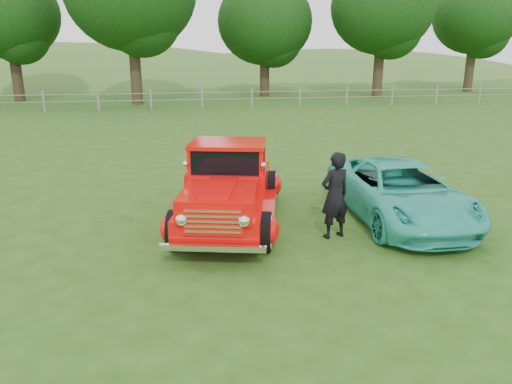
{
  "coord_description": "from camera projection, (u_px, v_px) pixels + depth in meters",
  "views": [
    {
      "loc": [
        -1.51,
        -8.23,
        3.69
      ],
      "look_at": [
        -0.03,
        1.2,
        0.86
      ],
      "focal_mm": 35.0,
      "sensor_mm": 36.0,
      "label": 1
    }
  ],
  "objects": [
    {
      "name": "tree_mid_east",
      "position": [
        382.0,
        8.0,
        34.83
      ],
      "size": [
        7.2,
        7.2,
        9.44
      ],
      "color": "black",
      "rests_on": "ground"
    },
    {
      "name": "fence_line",
      "position": [
        202.0,
        98.0,
        29.73
      ],
      "size": [
        48.0,
        0.12,
        1.2
      ],
      "color": "gray",
      "rests_on": "ground"
    },
    {
      "name": "tree_near_east",
      "position": [
        265.0,
        22.0,
        35.79
      ],
      "size": [
        6.8,
        6.8,
        8.33
      ],
      "color": "black",
      "rests_on": "ground"
    },
    {
      "name": "man",
      "position": [
        335.0,
        195.0,
        9.72
      ],
      "size": [
        0.73,
        0.59,
        1.73
      ],
      "primitive_type": "imported",
      "rotation": [
        0.0,
        0.0,
        3.47
      ],
      "color": "black",
      "rests_on": "ground"
    },
    {
      "name": "tree_far_east",
      "position": [
        476.0,
        16.0,
        39.1
      ],
      "size": [
        6.6,
        6.6,
        8.86
      ],
      "color": "black",
      "rests_on": "ground"
    },
    {
      "name": "tree_mid_west",
      "position": [
        9.0,
        15.0,
        32.22
      ],
      "size": [
        6.4,
        6.4,
        8.46
      ],
      "color": "black",
      "rests_on": "ground"
    },
    {
      "name": "distant_hills",
      "position": [
        157.0,
        109.0,
        66.07
      ],
      "size": [
        116.0,
        60.0,
        18.0
      ],
      "color": "#386023",
      "rests_on": "ground"
    },
    {
      "name": "red_pickup",
      "position": [
        229.0,
        187.0,
        10.54
      ],
      "size": [
        3.0,
        5.24,
        1.78
      ],
      "rotation": [
        0.0,
        0.0,
        -0.22
      ],
      "color": "black",
      "rests_on": "ground"
    },
    {
      "name": "teal_sedan",
      "position": [
        400.0,
        192.0,
        10.79
      ],
      "size": [
        2.1,
        4.53,
        1.26
      ],
      "primitive_type": "imported",
      "rotation": [
        0.0,
        0.0,
        0.0
      ],
      "color": "#2EB9A0",
      "rests_on": "ground"
    },
    {
      "name": "ground",
      "position": [
        268.0,
        256.0,
        9.07
      ],
      "size": [
        140.0,
        140.0,
        0.0
      ],
      "primitive_type": "plane",
      "color": "#264813",
      "rests_on": "ground"
    }
  ]
}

